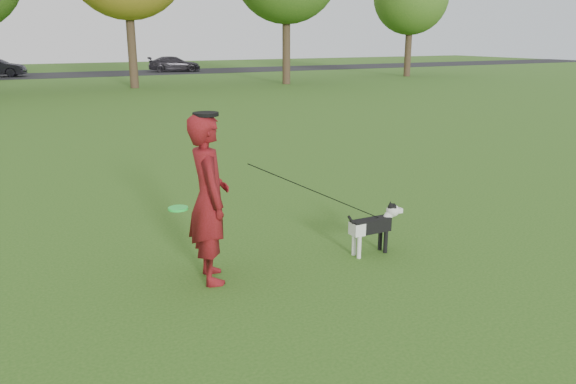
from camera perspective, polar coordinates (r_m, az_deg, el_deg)
ground at (r=7.75m, az=-1.70°, el=-6.38°), size 120.00×120.00×0.00m
road at (r=46.69m, az=-23.82°, el=10.77°), size 120.00×7.00×0.02m
man at (r=6.74m, az=-8.03°, el=-0.73°), size 0.60×0.82×2.05m
dog at (r=7.76m, az=8.81°, el=-3.21°), size 0.92×0.18×0.70m
car_right at (r=48.42m, az=-11.48°, el=12.63°), size 4.48×2.50×1.23m
man_held_items at (r=7.20m, az=3.06°, el=-0.07°), size 2.94×0.37×1.59m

